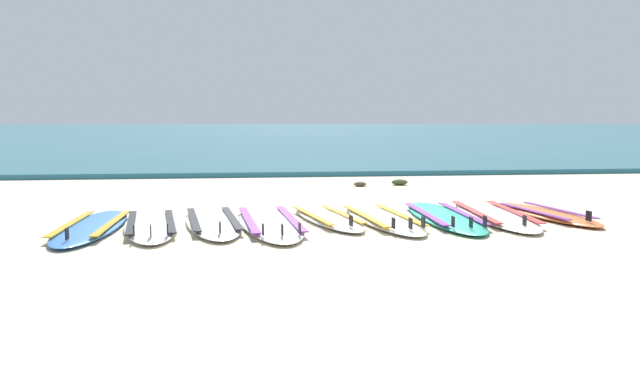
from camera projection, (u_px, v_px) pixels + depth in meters
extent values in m
plane|color=beige|center=(346.00, 221.00, 7.56)|extent=(80.00, 80.00, 0.00)
cube|color=#23667A|center=(261.00, 132.00, 42.37)|extent=(80.00, 60.00, 0.10)
ellipsoid|color=#3875CC|center=(92.00, 227.00, 6.95)|extent=(0.63, 2.33, 0.07)
cube|color=gold|center=(71.00, 223.00, 6.93)|extent=(0.11, 1.62, 0.01)
cube|color=gold|center=(112.00, 223.00, 6.97)|extent=(0.11, 1.62, 0.01)
cube|color=black|center=(67.00, 234.00, 6.05)|extent=(0.01, 0.09, 0.11)
ellipsoid|color=silver|center=(151.00, 225.00, 7.05)|extent=(0.85, 2.29, 0.07)
cube|color=black|center=(131.00, 222.00, 7.00)|extent=(0.29, 1.56, 0.01)
cube|color=black|center=(170.00, 221.00, 7.10)|extent=(0.29, 1.56, 0.01)
cube|color=black|center=(151.00, 231.00, 6.20)|extent=(0.02, 0.09, 0.11)
cube|color=black|center=(134.00, 230.00, 6.22)|extent=(0.02, 0.09, 0.11)
cube|color=black|center=(167.00, 229.00, 6.30)|extent=(0.02, 0.09, 0.11)
ellipsoid|color=silver|center=(213.00, 222.00, 7.26)|extent=(0.85, 2.36, 0.07)
cube|color=black|center=(194.00, 219.00, 7.21)|extent=(0.27, 1.61, 0.01)
cube|color=black|center=(232.00, 218.00, 7.30)|extent=(0.27, 1.61, 0.01)
cube|color=black|center=(220.00, 227.00, 6.38)|extent=(0.02, 0.09, 0.11)
ellipsoid|color=silver|center=(270.00, 222.00, 7.24)|extent=(0.84, 2.61, 0.07)
cube|color=purple|center=(249.00, 219.00, 7.19)|extent=(0.23, 1.80, 0.01)
cube|color=purple|center=(291.00, 218.00, 7.28)|extent=(0.23, 1.80, 0.01)
cube|color=black|center=(282.00, 230.00, 6.25)|extent=(0.02, 0.09, 0.11)
cube|color=black|center=(263.00, 229.00, 6.28)|extent=(0.02, 0.09, 0.11)
cube|color=black|center=(300.00, 228.00, 6.35)|extent=(0.02, 0.09, 0.11)
ellipsoid|color=white|center=(327.00, 218.00, 7.53)|extent=(0.86, 2.05, 0.07)
cube|color=gold|center=(312.00, 215.00, 7.47)|extent=(0.33, 1.38, 0.01)
cube|color=gold|center=(342.00, 214.00, 7.58)|extent=(0.33, 1.38, 0.01)
cube|color=black|center=(351.00, 221.00, 6.78)|extent=(0.03, 0.09, 0.11)
ellipsoid|color=white|center=(382.00, 219.00, 7.49)|extent=(0.82, 2.36, 0.07)
cube|color=gold|center=(365.00, 216.00, 7.44)|extent=(0.25, 1.62, 0.01)
cube|color=gold|center=(400.00, 214.00, 7.53)|extent=(0.25, 1.62, 0.01)
cube|color=black|center=(410.00, 223.00, 6.61)|extent=(0.02, 0.09, 0.11)
cube|color=black|center=(393.00, 223.00, 6.63)|extent=(0.02, 0.09, 0.11)
cube|color=black|center=(423.00, 222.00, 6.70)|extent=(0.02, 0.09, 0.11)
ellipsoid|color=#2DB793|center=(444.00, 217.00, 7.63)|extent=(0.64, 2.45, 0.07)
cube|color=purple|center=(425.00, 213.00, 7.60)|extent=(0.11, 1.71, 0.01)
cube|color=purple|center=(462.00, 213.00, 7.65)|extent=(0.11, 1.71, 0.01)
cube|color=black|center=(471.00, 222.00, 6.68)|extent=(0.01, 0.09, 0.11)
cube|color=black|center=(453.00, 222.00, 6.72)|extent=(0.01, 0.09, 0.11)
cube|color=black|center=(485.00, 221.00, 6.76)|extent=(0.01, 0.09, 0.11)
ellipsoid|color=white|center=(494.00, 215.00, 7.78)|extent=(0.78, 2.57, 0.07)
cube|color=#D13838|center=(475.00, 211.00, 7.77)|extent=(0.19, 1.78, 0.01)
cube|color=#D13838|center=(513.00, 211.00, 7.79)|extent=(0.19, 1.78, 0.01)
cube|color=black|center=(525.00, 221.00, 6.79)|extent=(0.02, 0.09, 0.11)
ellipsoid|color=orange|center=(545.00, 214.00, 7.85)|extent=(0.80, 2.04, 0.07)
cube|color=purple|center=(532.00, 211.00, 7.80)|extent=(0.28, 1.39, 0.01)
cube|color=purple|center=(559.00, 210.00, 7.89)|extent=(0.28, 1.39, 0.01)
cube|color=black|center=(589.00, 216.00, 7.10)|extent=(0.03, 0.09, 0.11)
ellipsoid|color=#384723|center=(400.00, 182.00, 11.34)|extent=(0.28, 0.22, 0.10)
ellipsoid|color=#4C4228|center=(360.00, 184.00, 11.14)|extent=(0.22, 0.17, 0.08)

